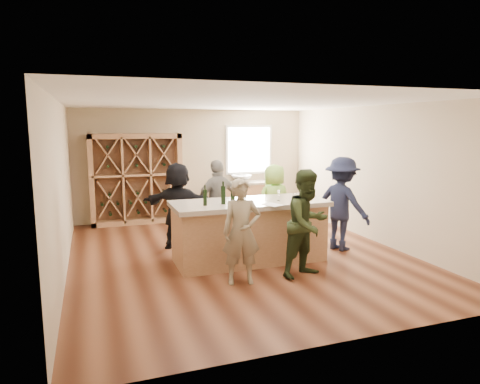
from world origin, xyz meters
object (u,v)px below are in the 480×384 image
object	(u,v)px
wine_rack	(137,179)
tasting_counter_base	(249,233)
wine_bottle_c	(223,195)
wine_bottle_e	(240,195)
person_far_mid	(218,202)
wine_bottle_d	(233,196)
person_far_left	(178,206)
person_near_left	(242,232)
sink	(242,178)
wine_bottle_a	(205,198)
person_near_right	(307,223)
person_far_right	(274,202)
person_server	(342,204)

from	to	relation	value
wine_rack	tasting_counter_base	world-z (taller)	wine_rack
wine_bottle_c	wine_bottle_e	distance (m)	0.28
wine_bottle_c	wine_bottle_e	bearing A→B (deg)	-16.43
wine_bottle_e	person_far_mid	distance (m)	1.46
wine_bottle_d	person_far_mid	xyz separation A→B (m)	(0.17, 1.44, -0.37)
person_far_mid	person_far_left	xyz separation A→B (m)	(-0.81, -0.00, -0.01)
person_near_left	sink	bearing A→B (deg)	80.91
person_far_left	wine_bottle_a	bearing A→B (deg)	129.42
person_far_mid	person_near_right	bearing A→B (deg)	96.82
sink	wine_bottle_d	xyz separation A→B (m)	(-1.52, -3.85, 0.22)
wine_bottle_c	person_far_right	xyz separation A→B (m)	(1.51, 1.27, -0.43)
wine_rack	wine_bottle_a	size ratio (longest dim) A/B	8.15
tasting_counter_base	person_far_right	distance (m)	1.55
wine_bottle_a	person_server	distance (m)	2.80
tasting_counter_base	person_near_left	bearing A→B (deg)	-116.66
wine_bottle_a	person_far_left	size ratio (longest dim) A/B	0.16
wine_bottle_e	person_near_left	xyz separation A→B (m)	(-0.25, -0.80, -0.43)
person_near_left	wine_rack	bearing A→B (deg)	113.26
person_far_mid	wine_bottle_c	bearing A→B (deg)	64.26
sink	person_near_left	bearing A→B (deg)	-109.60
person_server	person_far_right	size ratio (longest dim) A/B	1.13
wine_rack	person_far_right	bearing A→B (deg)	-44.88
person_near_right	person_far_right	distance (m)	2.22
wine_bottle_e	person_server	bearing A→B (deg)	7.22
wine_bottle_a	person_far_left	xyz separation A→B (m)	(-0.18, 1.36, -0.37)
person_far_mid	person_far_right	xyz separation A→B (m)	(1.20, -0.06, -0.06)
wine_bottle_e	person_far_left	bearing A→B (deg)	118.92
wine_bottle_e	person_near_left	size ratio (longest dim) A/B	0.19
sink	person_far_left	xyz separation A→B (m)	(-2.17, -2.41, -0.16)
wine_bottle_d	wine_bottle_a	bearing A→B (deg)	170.06
wine_bottle_d	person_far_left	distance (m)	1.62
wine_bottle_e	wine_rack	bearing A→B (deg)	108.64
wine_bottle_e	person_near_left	distance (m)	0.94
person_far_right	sink	bearing A→B (deg)	-101.69
wine_bottle_a	person_far_left	world-z (taller)	person_far_left
tasting_counter_base	wine_bottle_c	distance (m)	0.90
person_far_mid	tasting_counter_base	bearing A→B (deg)	87.04
wine_bottle_a	person_near_right	xyz separation A→B (m)	(1.44, -0.89, -0.35)
wine_bottle_a	person_near_left	world-z (taller)	person_near_left
wine_bottle_c	person_server	size ratio (longest dim) A/B	0.17
wine_bottle_d	person_near_left	distance (m)	0.88
wine_rack	wine_bottle_a	bearing A→B (deg)	-79.42
sink	wine_bottle_e	distance (m)	4.06
wine_bottle_e	wine_bottle_a	bearing A→B (deg)	175.75
wine_bottle_e	person_near_left	world-z (taller)	person_near_left
wine_bottle_a	person_near_right	world-z (taller)	person_near_right
tasting_counter_base	wine_bottle_a	world-z (taller)	wine_bottle_a
person_far_right	person_near_left	bearing A→B (deg)	47.08
wine_bottle_c	wine_bottle_e	world-z (taller)	wine_bottle_c
wine_bottle_e	person_server	xyz separation A→B (m)	(2.18, 0.28, -0.33)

